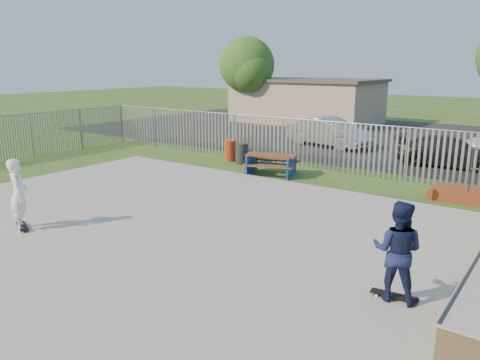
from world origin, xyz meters
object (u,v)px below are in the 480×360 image
Objects in this scene: picnic_table at (271,164)px; car_silver at (329,132)px; trash_bin_grey at (242,154)px; skater_navy at (397,251)px; trash_bin_red at (230,151)px; tree_left at (247,65)px; car_dark at (450,152)px; skater_white at (19,194)px; funbox at (469,196)px.

picnic_table is 7.33m from car_silver.
trash_bin_grey is 0.50× the size of skater_navy.
picnic_table is at bearing -52.10° from skater_navy.
trash_bin_red is 0.15× the size of tree_left.
tree_left reaches higher than car_dark.
trash_bin_grey is 10.33m from skater_white.
skater_white reaches higher than trash_bin_red.
skater_navy is (10.22, -8.65, 0.59)m from trash_bin_red.
trash_bin_red is at bearing 162.92° from trash_bin_grey.
skater_navy reaches higher than trash_bin_grey.
trash_bin_red is at bearing 139.29° from picnic_table.
skater_white is (-1.57, -9.29, 0.64)m from picnic_table.
funbox is 2.25× the size of trash_bin_grey.
trash_bin_grey is 12.63m from skater_navy.
skater_white is (-0.52, -16.54, 0.28)m from car_silver.
funbox is 5.43m from car_dark.
funbox is at bearing -94.72° from skater_navy.
car_dark is 2.40× the size of skater_navy.
trash_bin_red is (-9.97, 0.77, 0.27)m from funbox.
skater_white is (1.40, -10.55, 0.59)m from trash_bin_red.
trash_bin_red is 6.30m from car_silver.
tree_left is at bearing 110.70° from picnic_table.
picnic_table is 7.02m from funbox.
trash_bin_red is at bearing 172.54° from funbox.
tree_left is (-8.53, 12.43, 3.71)m from trash_bin_grey.
skater_navy is (0.25, -7.89, 0.86)m from funbox.
car_silver reaches higher than trash_bin_red.
car_dark is 18.12m from tree_left.
tree_left is at bearing 140.72° from funbox.
skater_navy is (1.97, -13.02, 0.40)m from car_dark.
car_dark is 2.40× the size of skater_white.
skater_white is at bearing -117.38° from picnic_table.
skater_white is at bearing -82.43° from trash_bin_red.
trash_bin_red is 1.03× the size of trash_bin_grey.
funbox is at bearing -99.63° from skater_white.
trash_bin_red is 9.33m from car_dark.
skater_white is at bearing -86.73° from trash_bin_grey.
car_dark is (8.25, 4.37, 0.19)m from trash_bin_red.
tree_left is at bearing -55.80° from skater_navy.
skater_navy is at bearing -175.93° from car_dark.
car_silver is 2.52× the size of skater_white.
car_dark is at bearing -87.90° from skater_navy.
picnic_table is 0.37× the size of tree_left.
funbox is 0.33× the size of tree_left.
funbox is 2.18× the size of trash_bin_red.
skater_white is (0.59, -10.30, 0.60)m from trash_bin_grey.
skater_white reaches higher than trash_bin_grey.
funbox is 10.52m from car_silver.
car_silver is 6.53m from car_dark.
car_silver is 1.05× the size of car_dark.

